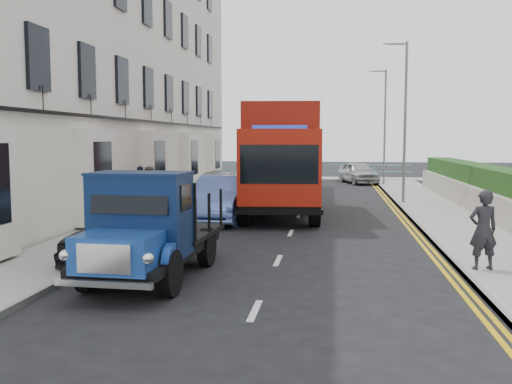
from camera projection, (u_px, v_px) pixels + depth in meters
name	position (u px, v px, depth m)	size (l,w,h in m)	color
ground	(268.00, 281.00, 11.59)	(120.00, 120.00, 0.00)	black
pavement_west	(157.00, 215.00, 21.17)	(2.40, 38.00, 0.12)	gray
pavement_east	(450.00, 221.00, 19.74)	(2.60, 38.00, 0.12)	gray
promenade	(315.00, 179.00, 40.19)	(30.00, 2.50, 0.12)	gray
sea_plane	(324.00, 162.00, 70.77)	(120.00, 120.00, 0.00)	#505D6E
terrace_west	(89.00, 41.00, 25.02)	(6.31, 30.20, 14.25)	silver
garden_east	(509.00, 197.00, 19.41)	(1.45, 28.00, 1.75)	#B2AD9E
seafront_railing	(315.00, 172.00, 39.35)	(13.00, 0.08, 1.11)	#59B2A5
lamp_mid	(402.00, 113.00, 24.46)	(1.23, 0.18, 7.00)	slate
lamp_far	(383.00, 120.00, 34.32)	(1.23, 0.18, 7.00)	slate
bedford_lorry	(144.00, 234.00, 11.30)	(2.05, 4.76, 2.21)	black
red_lorry	(281.00, 156.00, 21.84)	(3.36, 8.20, 4.19)	black
parked_car_front	(128.00, 229.00, 13.71)	(1.72, 4.27, 1.46)	black
parked_car_mid	(223.00, 198.00, 20.17)	(1.67, 4.78, 1.57)	#617CD1
parked_car_rear	(217.00, 190.00, 24.01)	(2.06, 5.06, 1.47)	#B8B7BC
seafront_car_left	(275.00, 170.00, 38.51)	(2.54, 5.51, 1.53)	black
seafront_car_right	(358.00, 172.00, 36.69)	(1.67, 4.14, 1.41)	#ABABB0
pedestrian_east_near	(483.00, 230.00, 12.07)	(0.62, 0.41, 1.70)	black
pedestrian_west_near	(141.00, 189.00, 21.49)	(1.02, 0.43, 1.74)	#1A1E2F
pedestrian_west_far	(150.00, 188.00, 21.94)	(0.84, 0.55, 1.72)	#393229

